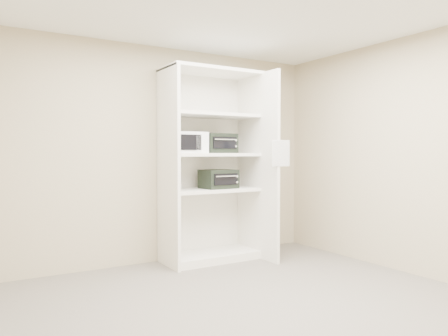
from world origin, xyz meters
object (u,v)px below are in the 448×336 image
shelving_unit (214,172)px  toaster_oven_upper (217,143)px  toaster_oven_lower (218,179)px  microwave (187,143)px

shelving_unit → toaster_oven_upper: shelving_unit is taller
toaster_oven_lower → microwave: bearing=173.7°
microwave → toaster_oven_lower: microwave is taller
shelving_unit → toaster_oven_lower: 0.11m
toaster_oven_upper → toaster_oven_lower: 0.47m
shelving_unit → microwave: (-0.39, -0.03, 0.37)m
shelving_unit → toaster_oven_upper: bearing=30.8°
toaster_oven_upper → toaster_oven_lower: size_ratio=1.02×
shelving_unit → toaster_oven_upper: 0.37m
shelving_unit → toaster_oven_lower: size_ratio=5.64×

